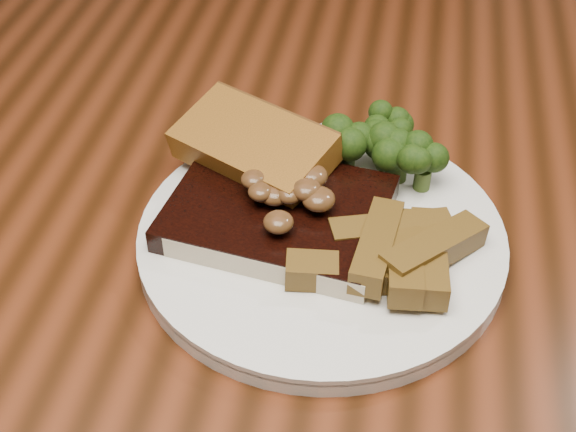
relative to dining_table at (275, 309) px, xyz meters
name	(u,v)px	position (x,y,z in m)	size (l,w,h in m)	color
dining_table	(275,309)	(0.00, 0.00, 0.00)	(1.60, 0.90, 0.75)	#512210
chair_far	(296,83)	(-0.08, 0.62, -0.18)	(0.50, 0.50, 0.88)	black
plate	(321,241)	(0.04, -0.01, 0.10)	(0.26, 0.26, 0.01)	silver
steak	(278,215)	(0.01, -0.01, 0.12)	(0.15, 0.12, 0.02)	black
steak_bone	(264,268)	(0.01, -0.06, 0.11)	(0.14, 0.01, 0.02)	beige
mushroom_pile	(274,187)	(0.00, -0.01, 0.14)	(0.07, 0.07, 0.03)	#58321B
garlic_bread	(254,167)	(-0.02, 0.04, 0.12)	(0.12, 0.06, 0.03)	#99561B
potato_wedges	(409,243)	(0.10, -0.03, 0.12)	(0.11, 0.11, 0.02)	brown
broccoli_cluster	(382,154)	(0.07, 0.06, 0.12)	(0.08, 0.08, 0.04)	#263D0D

